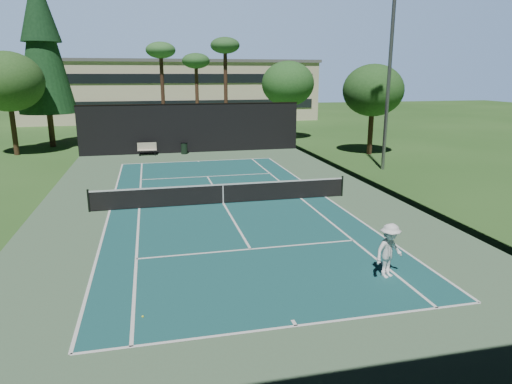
# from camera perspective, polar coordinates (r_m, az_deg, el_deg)

# --- Properties ---
(ground) EXTENTS (160.00, 160.00, 0.00)m
(ground) POSITION_cam_1_polar(r_m,az_deg,el_deg) (23.04, -4.11, -1.46)
(ground) COLOR #2C5A21
(ground) RESTS_ON ground
(apron_slab) EXTENTS (18.00, 32.00, 0.01)m
(apron_slab) POSITION_cam_1_polar(r_m,az_deg,el_deg) (23.04, -4.11, -1.44)
(apron_slab) COLOR #4E7050
(apron_slab) RESTS_ON ground
(court_surface) EXTENTS (10.97, 23.77, 0.01)m
(court_surface) POSITION_cam_1_polar(r_m,az_deg,el_deg) (23.03, -4.11, -1.43)
(court_surface) COLOR #1A5253
(court_surface) RESTS_ON ground
(court_lines) EXTENTS (11.07, 23.87, 0.01)m
(court_lines) POSITION_cam_1_polar(r_m,az_deg,el_deg) (23.03, -4.11, -1.41)
(court_lines) COLOR white
(court_lines) RESTS_ON ground
(tennis_net) EXTENTS (12.90, 0.10, 1.10)m
(tennis_net) POSITION_cam_1_polar(r_m,az_deg,el_deg) (22.89, -4.14, -0.11)
(tennis_net) COLOR black
(tennis_net) RESTS_ON ground
(fence) EXTENTS (18.04, 32.05, 4.03)m
(fence) POSITION_cam_1_polar(r_m,az_deg,el_deg) (22.63, -4.23, 3.48)
(fence) COLOR black
(fence) RESTS_ON ground
(player) EXTENTS (1.32, 1.05, 1.79)m
(player) POSITION_cam_1_polar(r_m,az_deg,el_deg) (15.16, 16.32, -7.05)
(player) COLOR white
(player) RESTS_ON ground
(tennis_ball_a) EXTENTS (0.07, 0.07, 0.07)m
(tennis_ball_a) POSITION_cam_1_polar(r_m,az_deg,el_deg) (12.99, -13.98, -14.87)
(tennis_ball_a) COLOR #E0F337
(tennis_ball_a) RESTS_ON ground
(tennis_ball_b) EXTENTS (0.06, 0.06, 0.06)m
(tennis_ball_b) POSITION_cam_1_polar(r_m,az_deg,el_deg) (24.61, -10.99, -0.57)
(tennis_ball_b) COLOR #AECE2E
(tennis_ball_b) RESTS_ON ground
(tennis_ball_c) EXTENTS (0.06, 0.06, 0.06)m
(tennis_ball_c) POSITION_cam_1_polar(r_m,az_deg,el_deg) (24.97, -6.69, -0.19)
(tennis_ball_c) COLOR #CEDA31
(tennis_ball_c) RESTS_ON ground
(tennis_ball_d) EXTENTS (0.06, 0.06, 0.06)m
(tennis_ball_d) POSITION_cam_1_polar(r_m,az_deg,el_deg) (24.91, -10.95, -0.39)
(tennis_ball_d) COLOR gold
(tennis_ball_d) RESTS_ON ground
(park_bench) EXTENTS (1.50, 0.45, 1.02)m
(park_bench) POSITION_cam_1_polar(r_m,az_deg,el_deg) (37.73, -13.47, 5.29)
(park_bench) COLOR beige
(park_bench) RESTS_ON ground
(trash_bin) EXTENTS (0.56, 0.56, 0.95)m
(trash_bin) POSITION_cam_1_polar(r_m,az_deg,el_deg) (37.82, -8.97, 5.43)
(trash_bin) COLOR black
(trash_bin) RESTS_ON ground
(pine_tree) EXTENTS (4.80, 4.80, 15.00)m
(pine_tree) POSITION_cam_1_polar(r_m,az_deg,el_deg) (44.85, -25.31, 17.31)
(pine_tree) COLOR #4D3421
(pine_tree) RESTS_ON ground
(palm_a) EXTENTS (2.80, 2.80, 9.32)m
(palm_a) POSITION_cam_1_polar(r_m,az_deg,el_deg) (45.96, -11.81, 16.53)
(palm_a) COLOR #42291C
(palm_a) RESTS_ON ground
(palm_b) EXTENTS (2.80, 2.80, 8.42)m
(palm_b) POSITION_cam_1_polar(r_m,az_deg,el_deg) (48.16, -7.51, 15.60)
(palm_b) COLOR #4E3121
(palm_b) RESTS_ON ground
(palm_c) EXTENTS (2.80, 2.80, 9.77)m
(palm_c) POSITION_cam_1_polar(r_m,az_deg,el_deg) (45.56, -3.89, 17.33)
(palm_c) COLOR #462B1E
(palm_c) RESTS_ON ground
(decid_tree_a) EXTENTS (5.12, 5.12, 7.62)m
(decid_tree_a) POSITION_cam_1_polar(r_m,az_deg,el_deg) (45.90, 4.01, 13.33)
(decid_tree_a) COLOR #4D3521
(decid_tree_a) RESTS_ON ground
(decid_tree_b) EXTENTS (4.80, 4.80, 7.14)m
(decid_tree_b) POSITION_cam_1_polar(r_m,az_deg,el_deg) (38.11, 14.42, 12.19)
(decid_tree_b) COLOR #4D3021
(decid_tree_b) RESTS_ON ground
(decid_tree_c) EXTENTS (5.44, 5.44, 8.09)m
(decid_tree_c) POSITION_cam_1_polar(r_m,az_deg,el_deg) (41.29, -28.63, 12.00)
(decid_tree_c) COLOR #48311F
(decid_tree_c) RESTS_ON ground
(campus_building) EXTENTS (40.50, 12.50, 8.30)m
(campus_building) POSITION_cam_1_polar(r_m,az_deg,el_deg) (67.99, -10.44, 12.47)
(campus_building) COLOR beige
(campus_building) RESTS_ON ground
(light_pole) EXTENTS (0.90, 0.25, 12.22)m
(light_pole) POSITION_cam_1_polar(r_m,az_deg,el_deg) (31.86, 16.33, 14.18)
(light_pole) COLOR gray
(light_pole) RESTS_ON ground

